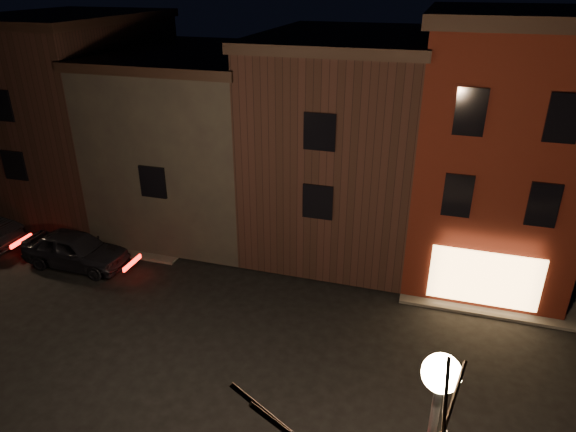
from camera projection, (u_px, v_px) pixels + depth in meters
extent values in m
plane|color=black|center=(232.00, 360.00, 17.21)|extent=(120.00, 120.00, 0.00)
cube|color=#2D2B28|center=(93.00, 141.00, 39.78)|extent=(30.00, 30.00, 0.12)
cube|color=#50170E|center=(495.00, 152.00, 21.14)|extent=(6.00, 8.00, 10.00)
cube|color=black|center=(520.00, 15.00, 18.91)|extent=(6.50, 8.50, 0.50)
cube|color=#FFC272|center=(485.00, 278.00, 19.21)|extent=(4.00, 0.12, 2.20)
cube|color=black|center=(344.00, 143.00, 23.94)|extent=(7.00, 10.00, 9.00)
cube|color=black|center=(349.00, 37.00, 21.94)|extent=(7.30, 10.30, 0.40)
cube|color=black|center=(204.00, 140.00, 26.07)|extent=(7.50, 10.00, 8.00)
cube|color=black|center=(197.00, 54.00, 24.28)|extent=(7.80, 10.30, 0.40)
cube|color=black|center=(80.00, 115.00, 27.66)|extent=(7.00, 10.00, 9.50)
cube|color=black|center=(63.00, 17.00, 25.56)|extent=(7.30, 10.30, 0.40)
sphere|color=#FFD18C|center=(442.00, 373.00, 7.70)|extent=(0.60, 0.60, 0.60)
imported|color=black|center=(75.00, 249.00, 22.52)|extent=(4.74, 1.94, 1.61)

